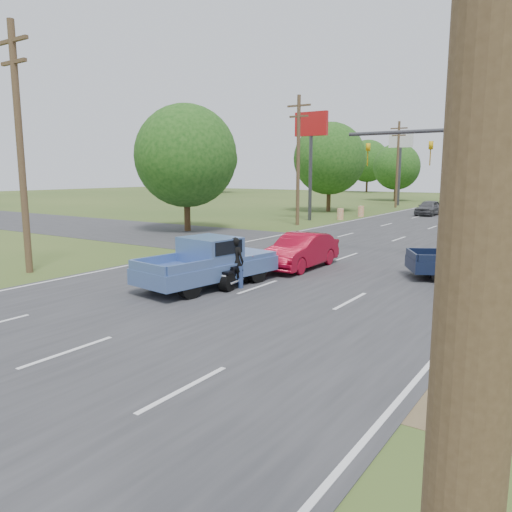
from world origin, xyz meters
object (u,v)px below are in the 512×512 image
Objects in this scene: distant_car_white at (488,196)px; distant_car_silver at (511,202)px; navy_pickup at (477,259)px; rider at (236,264)px; blue_pickup at (211,261)px; distant_car_grey at (429,208)px; red_convertible at (301,251)px; motorcycle at (235,275)px.

distant_car_silver is at bearing 106.03° from distant_car_white.
navy_pickup is 45.57m from distant_car_silver.
blue_pickup reaches higher than rider.
blue_pickup reaches higher than navy_pickup.
distant_car_grey is 17.06m from distant_car_silver.
distant_car_grey is at bearing 88.47° from distant_car_white.
distant_car_white is at bearing 91.94° from red_convertible.
distant_car_grey is 32.30m from distant_car_white.
red_convertible is 0.92× the size of distant_car_silver.
distant_car_white is at bearing 111.52° from distant_car_silver.
red_convertible is at bearing 85.59° from blue_pickup.
red_convertible reaches higher than distant_car_silver.
distant_car_silver reaches higher than distant_car_white.
motorcycle is 0.44× the size of distant_car_silver.
distant_car_silver is at bearing 80.34° from motorcycle.
distant_car_white is (0.15, 32.30, -0.15)m from distant_car_grey.
navy_pickup is at bearing -80.22° from distant_car_silver.
distant_car_white is (-1.49, 68.01, -0.33)m from blue_pickup.
rider is 0.31× the size of blue_pickup.
blue_pickup is 1.15× the size of distant_car_silver.
red_convertible is 4.66m from motorcycle.
blue_pickup reaches higher than distant_car_grey.
red_convertible is at bearing 91.07° from distant_car_white.
distant_car_grey is (-9.55, 29.09, -0.08)m from navy_pickup.
blue_pickup is 35.75m from distant_car_grey.
distant_car_silver is (3.50, 51.97, -0.20)m from blue_pickup.
red_convertible reaches higher than distant_car_grey.
distant_car_white is (-2.44, 67.82, 0.10)m from motorcycle.
blue_pickup reaches higher than distant_car_silver.
navy_pickup is at bearing 14.19° from red_convertible.
rider is (-0.14, -4.60, 0.13)m from red_convertible.
blue_pickup is at bearing 7.60° from rider.
red_convertible is 30.99m from distant_car_grey.
rider is at bearing -92.14° from red_convertible.
red_convertible is at bearing -98.59° from rider.
red_convertible is at bearing -81.81° from distant_car_grey.
distant_car_silver is (2.56, 51.73, -0.16)m from rider.
rider is 0.42× the size of distant_car_white.
navy_pickup is (6.83, 1.78, 0.06)m from red_convertible.
blue_pickup reaches higher than red_convertible.
motorcycle is 0.51× the size of distant_car_white.
distant_car_white is (-2.58, 63.17, -0.16)m from red_convertible.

